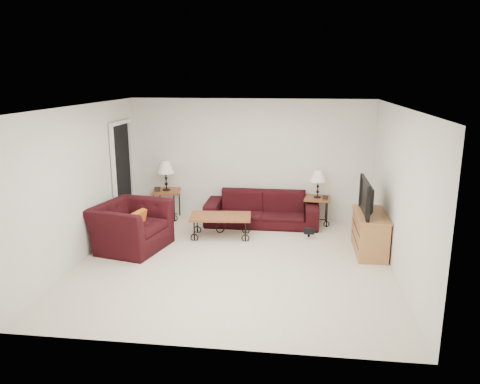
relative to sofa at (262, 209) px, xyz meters
name	(u,v)px	position (x,y,z in m)	size (l,w,h in m)	color
ground	(235,262)	(-0.28, -2.02, -0.33)	(5.00, 5.00, 0.00)	beige
wall_back	(251,160)	(-0.28, 0.48, 0.92)	(5.00, 0.02, 2.50)	silver
wall_front	(202,242)	(-0.28, -4.52, 0.92)	(5.00, 0.02, 2.50)	silver
wall_left	(83,183)	(-2.78, -2.02, 0.92)	(0.02, 5.00, 2.50)	silver
wall_right	(399,192)	(2.22, -2.02, 0.92)	(0.02, 5.00, 2.50)	silver
ceiling	(234,106)	(-0.28, -2.02, 2.17)	(5.00, 5.00, 0.00)	white
doorway	(123,176)	(-2.75, -0.37, 0.69)	(0.08, 0.94, 2.04)	black
sofa	(262,209)	(0.00, 0.00, 0.00)	(2.27, 0.89, 0.66)	black
side_table_left	(167,204)	(-2.03, 0.18, -0.03)	(0.56, 0.56, 0.61)	brown
side_table_right	(317,211)	(1.11, 0.18, -0.05)	(0.51, 0.51, 0.56)	brown
lamp_left	(166,176)	(-2.03, 0.18, 0.59)	(0.35, 0.35, 0.61)	black
lamp_right	(318,184)	(1.11, 0.18, 0.50)	(0.31, 0.31, 0.56)	black
photo_frame_left	(157,189)	(-2.18, 0.03, 0.33)	(0.12, 0.02, 0.10)	black
photo_frame_right	(325,197)	(1.26, 0.03, 0.27)	(0.11, 0.01, 0.09)	black
coffee_table	(221,226)	(-0.71, -0.85, -0.12)	(1.12, 0.61, 0.42)	brown
armchair	(131,226)	(-2.16, -1.63, 0.07)	(1.24, 1.08, 0.80)	black
throw_pillow	(138,221)	(-2.01, -1.68, 0.19)	(0.36, 0.10, 0.36)	orange
tv_stand	(370,233)	(1.95, -1.29, 0.01)	(0.48, 1.14, 0.68)	#B98044
television	(371,197)	(1.93, -1.29, 0.65)	(1.02, 0.13, 0.59)	black
backpack	(309,228)	(0.94, -0.66, -0.14)	(0.29, 0.22, 0.38)	black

